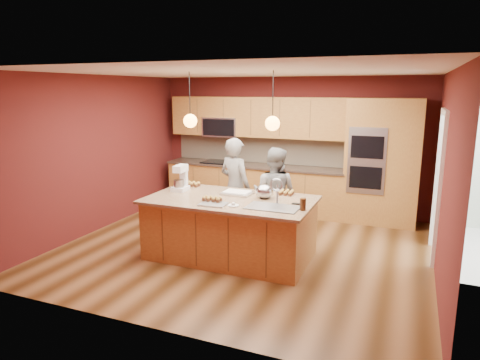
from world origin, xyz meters
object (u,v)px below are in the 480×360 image
at_px(person_right, 274,195).
at_px(island, 231,227).
at_px(person_left, 235,187).
at_px(stand_mixer, 181,180).
at_px(mixing_bowl, 264,191).

bearing_deg(person_right, island, 71.68).
bearing_deg(person_left, island, 127.09).
xyz_separation_m(stand_mixer, mixing_bowl, (1.38, 0.03, -0.07)).
bearing_deg(stand_mixer, person_left, 47.52).
distance_m(person_right, stand_mixer, 1.53).
bearing_deg(stand_mixer, mixing_bowl, -2.38).
bearing_deg(person_right, person_left, 3.06).
distance_m(person_right, mixing_bowl, 0.77).
height_order(stand_mixer, mixing_bowl, stand_mixer).
height_order(person_left, stand_mixer, person_left).
distance_m(person_left, person_right, 0.69).
bearing_deg(person_right, mixing_bowl, 99.00).
xyz_separation_m(island, person_right, (0.37, 0.93, 0.32)).
bearing_deg(mixing_bowl, person_right, 95.94).
bearing_deg(island, person_left, 109.25).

